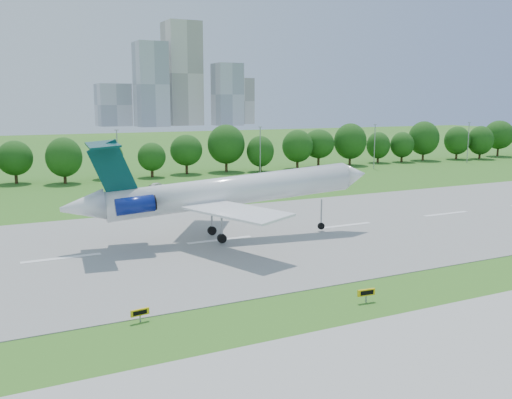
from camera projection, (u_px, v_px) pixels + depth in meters
name	position (u px, v px, depth m)	size (l,w,h in m)	color
ground	(479.00, 270.00, 62.00)	(600.00, 600.00, 0.00)	#2A681B
runway	(345.00, 226.00, 84.04)	(400.00, 45.00, 0.08)	gray
tree_line	(189.00, 150.00, 142.08)	(288.40, 8.40, 10.40)	#382314
light_poles	(193.00, 153.00, 132.14)	(175.90, 0.25, 12.19)	gray
skyline	(178.00, 86.00, 445.44)	(127.00, 52.00, 80.00)	#B2B2B7
airliner	(217.00, 192.00, 74.27)	(41.85, 30.19, 13.44)	white
taxi_sign_left	(140.00, 313.00, 47.17)	(1.63, 0.40, 1.14)	gray
taxi_sign_centre	(366.00, 293.00, 51.82)	(1.79, 0.36, 1.25)	gray
service_vehicle_b	(158.00, 186.00, 120.28)	(1.60, 3.98, 1.35)	silver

